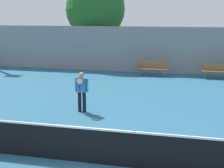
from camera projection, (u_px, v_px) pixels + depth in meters
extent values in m
plane|color=#285B7A|center=(101.00, 164.00, 8.22)|extent=(100.00, 100.00, 0.00)
cube|color=black|center=(101.00, 148.00, 8.12)|extent=(9.92, 0.03, 0.95)
cube|color=white|center=(101.00, 130.00, 8.01)|extent=(9.92, 0.04, 0.05)
cylinder|color=black|center=(80.00, 102.00, 12.61)|extent=(0.14, 0.14, 0.82)
cylinder|color=black|center=(84.00, 102.00, 12.58)|extent=(0.14, 0.14, 0.82)
cube|color=teal|center=(82.00, 85.00, 12.44)|extent=(0.36, 0.22, 0.56)
cylinder|color=teal|center=(76.00, 85.00, 12.47)|extent=(0.10, 0.10, 0.55)
cylinder|color=teal|center=(87.00, 85.00, 12.40)|extent=(0.10, 0.10, 0.55)
sphere|color=tan|center=(81.00, 75.00, 12.35)|extent=(0.22, 0.22, 0.22)
cylinder|color=black|center=(80.00, 88.00, 12.18)|extent=(0.03, 0.03, 0.22)
torus|color=black|center=(80.00, 81.00, 12.12)|extent=(0.31, 0.05, 0.31)
cylinder|color=silver|center=(80.00, 81.00, 12.12)|extent=(0.27, 0.02, 0.27)
cube|color=brown|center=(220.00, 72.00, 19.00)|extent=(2.11, 0.40, 0.04)
cylinder|color=gray|center=(205.00, 75.00, 19.24)|extent=(0.06, 0.06, 0.45)
cube|color=brown|center=(219.00, 68.00, 19.12)|extent=(2.11, 0.04, 0.40)
cube|color=brown|center=(152.00, 69.00, 19.90)|extent=(1.95, 0.40, 0.04)
cylinder|color=gray|center=(140.00, 72.00, 20.13)|extent=(0.06, 0.06, 0.45)
cylinder|color=gray|center=(165.00, 73.00, 19.78)|extent=(0.06, 0.06, 0.45)
cube|color=brown|center=(153.00, 65.00, 20.02)|extent=(1.95, 0.04, 0.40)
cube|color=gray|center=(154.00, 50.00, 20.89)|extent=(32.10, 0.06, 3.09)
cylinder|color=brown|center=(96.00, 49.00, 24.31)|extent=(0.52, 0.52, 2.46)
sphere|color=#235B23|center=(95.00, 9.00, 23.65)|extent=(4.51, 4.51, 4.51)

